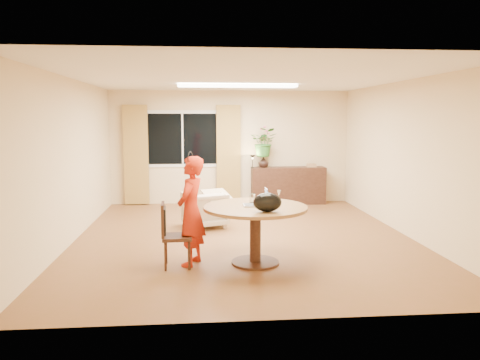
# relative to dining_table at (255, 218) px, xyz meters

# --- Properties ---
(floor) EXTENTS (6.50, 6.50, 0.00)m
(floor) POSITION_rel_dining_table_xyz_m (-0.02, 1.44, -0.63)
(floor) COLOR brown
(floor) RESTS_ON ground
(ceiling) EXTENTS (6.50, 6.50, 0.00)m
(ceiling) POSITION_rel_dining_table_xyz_m (-0.02, 1.44, 1.97)
(ceiling) COLOR white
(ceiling) RESTS_ON wall_back
(wall_back) EXTENTS (5.50, 0.00, 5.50)m
(wall_back) POSITION_rel_dining_table_xyz_m (-0.02, 4.69, 0.67)
(wall_back) COLOR beige
(wall_back) RESTS_ON floor
(wall_left) EXTENTS (0.00, 6.50, 6.50)m
(wall_left) POSITION_rel_dining_table_xyz_m (-2.77, 1.44, 0.67)
(wall_left) COLOR beige
(wall_left) RESTS_ON floor
(wall_right) EXTENTS (0.00, 6.50, 6.50)m
(wall_right) POSITION_rel_dining_table_xyz_m (2.73, 1.44, 0.67)
(wall_right) COLOR beige
(wall_right) RESTS_ON floor
(window) EXTENTS (1.70, 0.03, 1.30)m
(window) POSITION_rel_dining_table_xyz_m (-1.12, 4.67, 0.87)
(window) COLOR white
(window) RESTS_ON wall_back
(curtain_left) EXTENTS (0.55, 0.08, 2.25)m
(curtain_left) POSITION_rel_dining_table_xyz_m (-2.17, 4.60, 0.52)
(curtain_left) COLOR olive
(curtain_left) RESTS_ON wall_back
(curtain_right) EXTENTS (0.55, 0.08, 2.25)m
(curtain_right) POSITION_rel_dining_table_xyz_m (-0.07, 4.60, 0.52)
(curtain_right) COLOR olive
(curtain_right) RESTS_ON wall_back
(ceiling_panel) EXTENTS (2.20, 0.35, 0.05)m
(ceiling_panel) POSITION_rel_dining_table_xyz_m (-0.02, 2.64, 1.94)
(ceiling_panel) COLOR white
(ceiling_panel) RESTS_ON ceiling
(dining_table) EXTENTS (1.40, 1.40, 0.80)m
(dining_table) POSITION_rel_dining_table_xyz_m (0.00, 0.00, 0.00)
(dining_table) COLOR brown
(dining_table) RESTS_ON floor
(dining_chair) EXTENTS (0.43, 0.40, 0.87)m
(dining_chair) POSITION_rel_dining_table_xyz_m (-1.05, -0.05, -0.19)
(dining_chair) COLOR black
(dining_chair) RESTS_ON floor
(child) EXTENTS (0.62, 0.51, 1.47)m
(child) POSITION_rel_dining_table_xyz_m (-0.86, 0.04, 0.11)
(child) COLOR red
(child) RESTS_ON floor
(laptop) EXTENTS (0.37, 0.25, 0.25)m
(laptop) POSITION_rel_dining_table_xyz_m (0.01, 0.03, 0.29)
(laptop) COLOR #B7B7BC
(laptop) RESTS_ON dining_table
(tumbler) EXTENTS (0.09, 0.09, 0.12)m
(tumbler) POSITION_rel_dining_table_xyz_m (-0.01, 0.29, 0.23)
(tumbler) COLOR white
(tumbler) RESTS_ON dining_table
(wine_glass) EXTENTS (0.08, 0.08, 0.19)m
(wine_glass) POSITION_rel_dining_table_xyz_m (0.34, 0.16, 0.27)
(wine_glass) COLOR white
(wine_glass) RESTS_ON dining_table
(pot_lid) EXTENTS (0.25, 0.25, 0.03)m
(pot_lid) POSITION_rel_dining_table_xyz_m (0.26, 0.33, 0.19)
(pot_lid) COLOR white
(pot_lid) RESTS_ON dining_table
(handbag) EXTENTS (0.40, 0.29, 0.24)m
(handbag) POSITION_rel_dining_table_xyz_m (0.10, -0.40, 0.29)
(handbag) COLOR black
(handbag) RESTS_ON dining_table
(armchair) EXTENTS (0.90, 0.91, 0.65)m
(armchair) POSITION_rel_dining_table_xyz_m (-0.66, 2.24, -0.30)
(armchair) COLOR beige
(armchair) RESTS_ON floor
(throw) EXTENTS (0.62, 0.67, 0.03)m
(throw) POSITION_rel_dining_table_xyz_m (-0.43, 2.21, 0.04)
(throw) COLOR beige
(throw) RESTS_ON armchair
(sideboard) EXTENTS (1.70, 0.41, 0.85)m
(sideboard) POSITION_rel_dining_table_xyz_m (1.30, 4.45, -0.20)
(sideboard) COLOR black
(sideboard) RESTS_ON floor
(vase) EXTENTS (0.28, 0.28, 0.25)m
(vase) POSITION_rel_dining_table_xyz_m (0.72, 4.45, 0.35)
(vase) COLOR black
(vase) RESTS_ON sideboard
(bouquet) EXTENTS (0.71, 0.65, 0.66)m
(bouquet) POSITION_rel_dining_table_xyz_m (0.73, 4.45, 0.80)
(bouquet) COLOR #2C702A
(bouquet) RESTS_ON vase
(book_stack) EXTENTS (0.22, 0.17, 0.09)m
(book_stack) POSITION_rel_dining_table_xyz_m (1.84, 4.45, 0.27)
(book_stack) COLOR olive
(book_stack) RESTS_ON sideboard
(desk_lamp) EXTENTS (0.16, 0.16, 0.31)m
(desk_lamp) POSITION_rel_dining_table_xyz_m (0.46, 4.40, 0.38)
(desk_lamp) COLOR black
(desk_lamp) RESTS_ON sideboard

